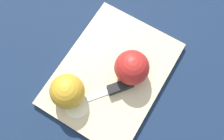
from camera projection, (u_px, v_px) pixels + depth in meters
The scene contains 6 objects.
ground_plane at pixel (112, 75), 0.69m from camera, with size 4.00×4.00×0.00m, color #14233D.
cutting_board at pixel (112, 74), 0.69m from camera, with size 0.35×0.26×0.02m.
apple_half_left at pixel (132, 68), 0.64m from camera, with size 0.09×0.09×0.09m.
apple_half_right at pixel (67, 91), 0.62m from camera, with size 0.08×0.08×0.08m.
knife at pixel (118, 88), 0.65m from camera, with size 0.13×0.11×0.02m.
apple_slice at pixel (77, 107), 0.65m from camera, with size 0.06×0.06×0.00m.
Camera 1 is at (0.19, 0.12, 0.66)m, focal length 42.00 mm.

